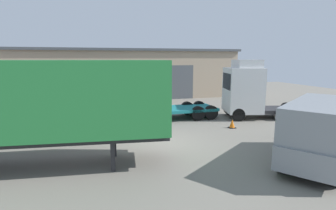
# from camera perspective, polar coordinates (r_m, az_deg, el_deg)

# --- Properties ---
(ground_plane) EXTENTS (60.00, 60.00, 0.00)m
(ground_plane) POSITION_cam_1_polar(r_m,az_deg,el_deg) (13.75, -1.93, -8.04)
(ground_plane) COLOR slate
(warehouse_building) EXTENTS (25.00, 7.46, 5.32)m
(warehouse_building) POSITION_cam_1_polar(r_m,az_deg,el_deg) (30.40, -9.40, 6.87)
(warehouse_building) COLOR tan
(warehouse_building) RESTS_ON ground_plane
(tractor_unit_white) EXTENTS (6.82, 3.84, 4.21)m
(tractor_unit_white) POSITION_cam_1_polar(r_m,az_deg,el_deg) (19.86, 17.21, 2.95)
(tractor_unit_white) COLOR silver
(tractor_unit_white) RESTS_ON ground_plane
(container_trailer_green) EXTENTS (10.06, 3.40, 4.21)m
(container_trailer_green) POSITION_cam_1_polar(r_m,az_deg,el_deg) (11.12, -26.64, 0.69)
(container_trailer_green) COLOR #28843D
(container_trailer_green) RESTS_ON ground_plane
(tractor_unit_red) EXTENTS (4.05, 7.05, 3.94)m
(tractor_unit_red) POSITION_cam_1_polar(r_m,az_deg,el_deg) (18.63, -26.99, 1.44)
(tractor_unit_red) COLOR red
(tractor_unit_red) RESTS_ON ground_plane
(delivery_van_grey) EXTENTS (5.48, 4.83, 2.58)m
(delivery_van_grey) POSITION_cam_1_polar(r_m,az_deg,el_deg) (12.17, 29.88, -4.91)
(delivery_van_grey) COLOR gray
(delivery_van_grey) RESTS_ON ground_plane
(flatbed_truck_green) EXTENTS (7.41, 2.74, 2.70)m
(flatbed_truck_green) POSITION_cam_1_polar(r_m,az_deg,el_deg) (18.14, -5.49, 0.58)
(flatbed_truck_green) COLOR #28843D
(flatbed_truck_green) RESTS_ON ground_plane
(traffic_cone) EXTENTS (0.40, 0.40, 0.55)m
(traffic_cone) POSITION_cam_1_polar(r_m,az_deg,el_deg) (16.86, 13.80, -4.03)
(traffic_cone) COLOR black
(traffic_cone) RESTS_ON ground_plane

